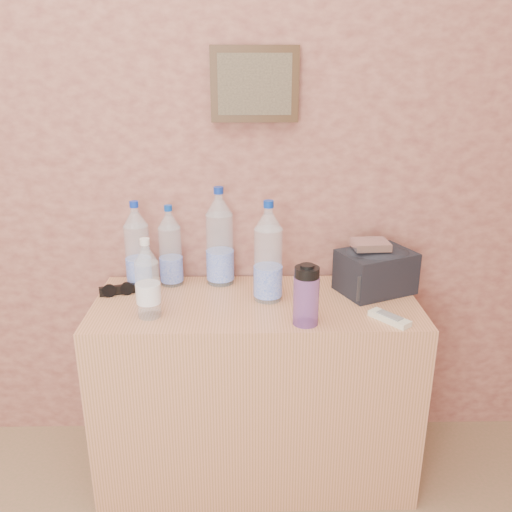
{
  "coord_description": "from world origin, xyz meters",
  "views": [
    {
      "loc": [
        0.46,
        0.05,
        1.47
      ],
      "look_at": [
        0.49,
        1.71,
        0.88
      ],
      "focal_mm": 38.0,
      "sensor_mm": 36.0,
      "label": 1
    }
  ],
  "objects_px": {
    "nalgene_bottle": "(306,295)",
    "toiletry_bag": "(376,269)",
    "pet_large_d": "(268,257)",
    "pet_large_b": "(170,250)",
    "dresser": "(256,388)",
    "pet_small": "(148,283)",
    "pet_large_a": "(137,250)",
    "pet_large_c": "(220,242)",
    "sunglasses": "(118,290)",
    "foil_packet": "(370,244)",
    "ac_remote": "(389,318)"
  },
  "relations": [
    {
      "from": "pet_large_d",
      "to": "pet_small",
      "type": "distance_m",
      "value": 0.41
    },
    {
      "from": "nalgene_bottle",
      "to": "pet_large_a",
      "type": "bearing_deg",
      "value": 152.0
    },
    {
      "from": "dresser",
      "to": "foil_packet",
      "type": "distance_m",
      "value": 0.67
    },
    {
      "from": "foil_packet",
      "to": "nalgene_bottle",
      "type": "bearing_deg",
      "value": -136.02
    },
    {
      "from": "pet_large_c",
      "to": "sunglasses",
      "type": "distance_m",
      "value": 0.4
    },
    {
      "from": "pet_large_b",
      "to": "toiletry_bag",
      "type": "distance_m",
      "value": 0.74
    },
    {
      "from": "pet_large_a",
      "to": "ac_remote",
      "type": "height_order",
      "value": "pet_large_a"
    },
    {
      "from": "pet_large_d",
      "to": "toiletry_bag",
      "type": "relative_size",
      "value": 1.41
    },
    {
      "from": "sunglasses",
      "to": "foil_packet",
      "type": "relative_size",
      "value": 1.05
    },
    {
      "from": "pet_large_d",
      "to": "nalgene_bottle",
      "type": "distance_m",
      "value": 0.23
    },
    {
      "from": "pet_large_d",
      "to": "pet_small",
      "type": "xyz_separation_m",
      "value": [
        -0.39,
        -0.13,
        -0.04
      ]
    },
    {
      "from": "pet_large_a",
      "to": "toiletry_bag",
      "type": "bearing_deg",
      "value": -3.69
    },
    {
      "from": "pet_small",
      "to": "toiletry_bag",
      "type": "xyz_separation_m",
      "value": [
        0.77,
        0.19,
        -0.03
      ]
    },
    {
      "from": "pet_large_c",
      "to": "pet_small",
      "type": "distance_m",
      "value": 0.36
    },
    {
      "from": "pet_small",
      "to": "sunglasses",
      "type": "xyz_separation_m",
      "value": [
        -0.14,
        0.18,
        -0.1
      ]
    },
    {
      "from": "nalgene_bottle",
      "to": "toiletry_bag",
      "type": "distance_m",
      "value": 0.37
    },
    {
      "from": "dresser",
      "to": "pet_large_c",
      "type": "xyz_separation_m",
      "value": [
        -0.13,
        0.17,
        0.51
      ]
    },
    {
      "from": "pet_large_a",
      "to": "sunglasses",
      "type": "bearing_deg",
      "value": -133.95
    },
    {
      "from": "toiletry_bag",
      "to": "pet_small",
      "type": "bearing_deg",
      "value": 169.83
    },
    {
      "from": "dresser",
      "to": "pet_large_c",
      "type": "bearing_deg",
      "value": 126.44
    },
    {
      "from": "pet_large_a",
      "to": "ac_remote",
      "type": "xyz_separation_m",
      "value": [
        0.84,
        -0.3,
        -0.13
      ]
    },
    {
      "from": "dresser",
      "to": "nalgene_bottle",
      "type": "distance_m",
      "value": 0.5
    },
    {
      "from": "nalgene_bottle",
      "to": "foil_packet",
      "type": "bearing_deg",
      "value": 43.98
    },
    {
      "from": "foil_packet",
      "to": "pet_large_c",
      "type": "bearing_deg",
      "value": 168.7
    },
    {
      "from": "toiletry_bag",
      "to": "pet_large_b",
      "type": "bearing_deg",
      "value": 149.77
    },
    {
      "from": "nalgene_bottle",
      "to": "toiletry_bag",
      "type": "relative_size",
      "value": 0.8
    },
    {
      "from": "ac_remote",
      "to": "nalgene_bottle",
      "type": "bearing_deg",
      "value": -126.5
    },
    {
      "from": "pet_small",
      "to": "nalgene_bottle",
      "type": "xyz_separation_m",
      "value": [
        0.5,
        -0.06,
        -0.02
      ]
    },
    {
      "from": "pet_large_a",
      "to": "pet_large_b",
      "type": "bearing_deg",
      "value": 13.4
    },
    {
      "from": "toiletry_bag",
      "to": "foil_packet",
      "type": "distance_m",
      "value": 0.1
    },
    {
      "from": "foil_packet",
      "to": "pet_large_a",
      "type": "bearing_deg",
      "value": 175.17
    },
    {
      "from": "pet_large_b",
      "to": "pet_large_d",
      "type": "bearing_deg",
      "value": -22.45
    },
    {
      "from": "dresser",
      "to": "toiletry_bag",
      "type": "xyz_separation_m",
      "value": [
        0.43,
        0.08,
        0.43
      ]
    },
    {
      "from": "sunglasses",
      "to": "pet_large_b",
      "type": "bearing_deg",
      "value": 10.8
    },
    {
      "from": "pet_large_c",
      "to": "nalgene_bottle",
      "type": "distance_m",
      "value": 0.45
    },
    {
      "from": "pet_large_d",
      "to": "pet_small",
      "type": "relative_size",
      "value": 1.33
    },
    {
      "from": "sunglasses",
      "to": "ac_remote",
      "type": "xyz_separation_m",
      "value": [
        0.91,
        -0.23,
        -0.01
      ]
    },
    {
      "from": "pet_small",
      "to": "sunglasses",
      "type": "distance_m",
      "value": 0.25
    },
    {
      "from": "pet_large_b",
      "to": "ac_remote",
      "type": "distance_m",
      "value": 0.81
    },
    {
      "from": "ac_remote",
      "to": "pet_large_a",
      "type": "bearing_deg",
      "value": -147.99
    },
    {
      "from": "pet_large_c",
      "to": "sunglasses",
      "type": "bearing_deg",
      "value": -163.84
    },
    {
      "from": "pet_large_d",
      "to": "toiletry_bag",
      "type": "height_order",
      "value": "pet_large_d"
    },
    {
      "from": "pet_large_b",
      "to": "ac_remote",
      "type": "relative_size",
      "value": 2.15
    },
    {
      "from": "pet_large_b",
      "to": "ac_remote",
      "type": "bearing_deg",
      "value": -23.83
    },
    {
      "from": "pet_large_c",
      "to": "nalgene_bottle",
      "type": "relative_size",
      "value": 1.83
    },
    {
      "from": "dresser",
      "to": "toiletry_bag",
      "type": "distance_m",
      "value": 0.61
    },
    {
      "from": "nalgene_bottle",
      "to": "pet_small",
      "type": "bearing_deg",
      "value": 172.88
    },
    {
      "from": "pet_large_a",
      "to": "pet_small",
      "type": "xyz_separation_m",
      "value": [
        0.08,
        -0.24,
        -0.03
      ]
    },
    {
      "from": "pet_large_a",
      "to": "toiletry_bag",
      "type": "distance_m",
      "value": 0.85
    },
    {
      "from": "sunglasses",
      "to": "toiletry_bag",
      "type": "relative_size",
      "value": 0.52
    }
  ]
}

